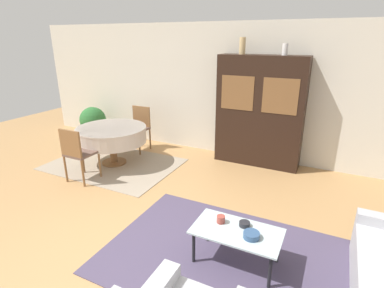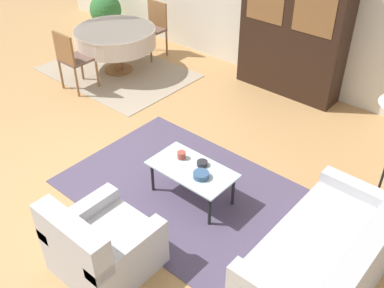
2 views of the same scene
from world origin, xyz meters
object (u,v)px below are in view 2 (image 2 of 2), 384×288
(dining_table, at_px, (115,38))
(dining_chair_far, at_px, (153,25))
(dining_chair_near, at_px, (72,57))
(cup, at_px, (181,155))
(display_cabinet, at_px, (294,27))
(coffee_table, at_px, (192,172))
(armchair, at_px, (101,246))
(potted_plant, at_px, (106,11))
(bowl, at_px, (201,175))
(bowl_small, at_px, (202,163))
(couch, at_px, (331,256))

(dining_table, bearing_deg, dining_chair_far, 90.00)
(dining_table, distance_m, dining_chair_near, 0.89)
(cup, bearing_deg, display_cabinet, 96.52)
(coffee_table, distance_m, display_cabinet, 3.06)
(dining_chair_near, bearing_deg, armchair, -33.45)
(dining_table, relative_size, potted_plant, 1.66)
(display_cabinet, bearing_deg, potted_plant, -175.77)
(armchair, xyz_separation_m, potted_plant, (-4.57, 3.95, 0.17))
(armchair, relative_size, dining_chair_far, 0.88)
(display_cabinet, height_order, bowl, display_cabinet)
(coffee_table, distance_m, dining_chair_far, 3.99)
(coffee_table, xyz_separation_m, bowl, (0.17, -0.05, 0.08))
(armchair, bearing_deg, bowl, 83.06)
(dining_table, xyz_separation_m, cup, (2.88, -1.56, -0.14))
(coffee_table, height_order, bowl, bowl)
(display_cabinet, distance_m, dining_chair_far, 2.63)
(bowl, bearing_deg, bowl_small, 126.35)
(dining_chair_near, bearing_deg, potted_plant, 127.55)
(couch, height_order, display_cabinet, display_cabinet)
(display_cabinet, relative_size, bowl, 12.25)
(display_cabinet, height_order, dining_table, display_cabinet)
(dining_chair_near, xyz_separation_m, potted_plant, (-1.46, 1.90, -0.09))
(dining_chair_near, bearing_deg, coffee_table, -13.43)
(dining_chair_far, bearing_deg, bowl_small, 142.60)
(dining_chair_near, distance_m, bowl, 3.36)
(display_cabinet, distance_m, dining_chair_near, 3.40)
(coffee_table, relative_size, dining_chair_near, 1.00)
(potted_plant, bearing_deg, dining_table, -34.61)
(bowl_small, bearing_deg, cup, -168.45)
(display_cabinet, xyz_separation_m, bowl, (0.71, -2.98, -0.60))
(coffee_table, relative_size, cup, 10.11)
(armchair, height_order, display_cabinet, display_cabinet)
(cup, bearing_deg, coffee_table, -16.76)
(display_cabinet, bearing_deg, coffee_table, -79.57)
(display_cabinet, height_order, dining_chair_far, display_cabinet)
(coffee_table, distance_m, dining_table, 3.50)
(potted_plant, bearing_deg, armchair, -40.85)
(couch, relative_size, dining_chair_near, 1.85)
(display_cabinet, bearing_deg, dining_chair_far, -170.83)
(coffee_table, xyz_separation_m, dining_chair_far, (-3.09, 2.52, 0.19))
(bowl, bearing_deg, potted_plant, 150.37)
(dining_chair_near, bearing_deg, couch, -9.08)
(display_cabinet, distance_m, cup, 2.95)
(dining_chair_near, height_order, bowl_small, dining_chair_near)
(armchair, distance_m, dining_chair_near, 3.74)
(coffee_table, distance_m, potted_plant, 5.26)
(potted_plant, bearing_deg, display_cabinet, 4.23)
(coffee_table, xyz_separation_m, potted_plant, (-4.55, 2.63, 0.09))
(display_cabinet, bearing_deg, couch, -53.00)
(armchair, height_order, cup, armchair)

